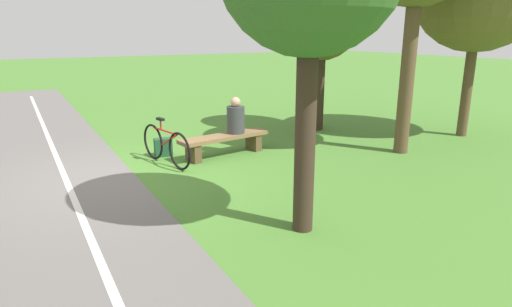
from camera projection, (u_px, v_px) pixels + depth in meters
name	position (u px, v px, depth m)	size (l,w,h in m)	color
ground_plane	(122.00, 177.00, 7.83)	(80.00, 80.00, 0.00)	#477A2D
bench	(225.00, 141.00, 9.13)	(2.05, 0.69, 0.45)	brown
person_seated	(236.00, 118.00, 9.18)	(0.42, 0.42, 0.77)	#38383D
bicycle	(166.00, 145.00, 8.52)	(0.40, 1.69, 0.91)	black
backpack	(163.00, 147.00, 9.13)	(0.39, 0.30, 0.38)	#1E4C2D
tree_far_left	(320.00, 21.00, 10.93)	(2.06, 2.06, 3.86)	#38281E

